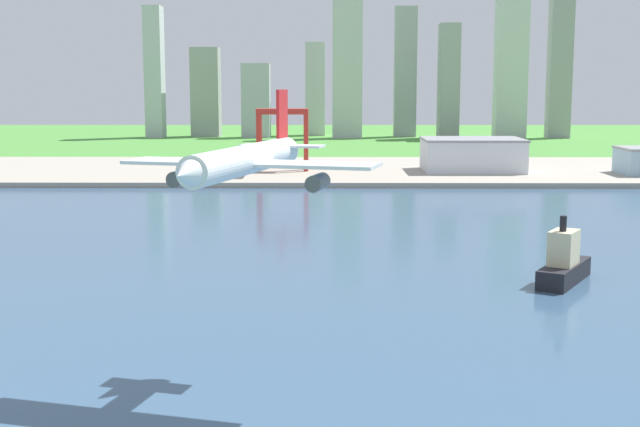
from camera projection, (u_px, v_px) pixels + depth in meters
name	position (u px, v px, depth m)	size (l,w,h in m)	color
ground_plane	(334.00, 234.00, 269.22)	(2400.00, 2400.00, 0.00)	#4A8E39
water_bay	(336.00, 276.00, 209.87)	(840.00, 360.00, 0.15)	#385675
industrial_pier	(332.00, 170.00, 456.93)	(840.00, 140.00, 2.50)	#A59C8E
airplane_landing	(244.00, 161.00, 123.94)	(38.76, 43.53, 14.21)	white
tugboat_small	(564.00, 264.00, 201.79)	(17.74, 23.90, 16.21)	black
port_crane_red	(282.00, 122.00, 438.48)	(26.47, 39.60, 34.34)	#B72D23
warehouse_main	(472.00, 155.00, 440.23)	(50.38, 38.57, 16.76)	silver
distant_skyline	(373.00, 73.00, 756.25)	(370.15, 63.41, 143.46)	#B4B8C1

